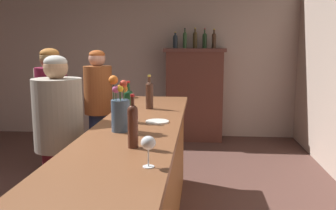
{
  "coord_description": "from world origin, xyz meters",
  "views": [
    {
      "loc": [
        1.08,
        -2.92,
        1.62
      ],
      "look_at": [
        0.79,
        0.31,
        1.08
      ],
      "focal_mm": 38.8,
      "sensor_mm": 36.0,
      "label": 1
    }
  ],
  "objects_px": {
    "wine_glass_front": "(148,144)",
    "display_bottle_midleft": "(185,39)",
    "flower_arrangement": "(120,110)",
    "display_bottle_midright": "(205,40)",
    "patron_tall": "(59,141)",
    "wine_bottle_malbec": "(149,94)",
    "wine_bottle_pinot": "(128,104)",
    "display_bottle_left": "(175,41)",
    "display_cabinet": "(195,93)",
    "wine_bottle_chardonnay": "(133,124)",
    "display_bottle_center": "(195,39)",
    "wine_glass_mid": "(118,107)",
    "patron_redhead": "(53,117)",
    "bar_counter": "(139,185)",
    "patron_in_navy": "(51,110)",
    "display_bottle_right": "(214,40)",
    "cheese_plate": "(157,122)",
    "patron_by_cabinet": "(99,107)"
  },
  "relations": [
    {
      "from": "wine_bottle_chardonnay",
      "to": "display_cabinet",
      "type": "bearing_deg",
      "value": 85.65
    },
    {
      "from": "wine_bottle_pinot",
      "to": "display_bottle_midright",
      "type": "xyz_separation_m",
      "value": [
        0.63,
        3.29,
        0.54
      ]
    },
    {
      "from": "wine_bottle_chardonnay",
      "to": "display_bottle_midright",
      "type": "xyz_separation_m",
      "value": [
        0.46,
        4.0,
        0.54
      ]
    },
    {
      "from": "display_bottle_center",
      "to": "display_bottle_midright",
      "type": "xyz_separation_m",
      "value": [
        0.16,
        0.0,
        -0.01
      ]
    },
    {
      "from": "display_bottle_midleft",
      "to": "patron_redhead",
      "type": "distance_m",
      "value": 2.97
    },
    {
      "from": "wine_bottle_chardonnay",
      "to": "wine_glass_front",
      "type": "distance_m",
      "value": 0.37
    },
    {
      "from": "display_bottle_left",
      "to": "patron_redhead",
      "type": "distance_m",
      "value": 2.91
    },
    {
      "from": "wine_glass_front",
      "to": "display_bottle_midleft",
      "type": "relative_size",
      "value": 0.49
    },
    {
      "from": "wine_glass_mid",
      "to": "display_bottle_midleft",
      "type": "distance_m",
      "value": 3.28
    },
    {
      "from": "wine_bottle_pinot",
      "to": "wine_glass_front",
      "type": "distance_m",
      "value": 1.1
    },
    {
      "from": "wine_bottle_pinot",
      "to": "patron_redhead",
      "type": "xyz_separation_m",
      "value": [
        -0.92,
        0.71,
        -0.27
      ]
    },
    {
      "from": "wine_glass_front",
      "to": "display_cabinet",
      "type": "bearing_deg",
      "value": 87.85
    },
    {
      "from": "display_cabinet",
      "to": "wine_glass_front",
      "type": "bearing_deg",
      "value": -92.15
    },
    {
      "from": "cheese_plate",
      "to": "patron_by_cabinet",
      "type": "distance_m",
      "value": 1.73
    },
    {
      "from": "cheese_plate",
      "to": "patron_tall",
      "type": "xyz_separation_m",
      "value": [
        -0.81,
        -0.0,
        -0.18
      ]
    },
    {
      "from": "display_bottle_right",
      "to": "patron_in_navy",
      "type": "bearing_deg",
      "value": -138.7
    },
    {
      "from": "display_bottle_left",
      "to": "patron_in_navy",
      "type": "bearing_deg",
      "value": -128.19
    },
    {
      "from": "display_bottle_midleft",
      "to": "patron_redhead",
      "type": "relative_size",
      "value": 0.21
    },
    {
      "from": "display_cabinet",
      "to": "patron_in_navy",
      "type": "distance_m",
      "value": 2.52
    },
    {
      "from": "display_cabinet",
      "to": "wine_bottle_chardonnay",
      "type": "bearing_deg",
      "value": -94.35
    },
    {
      "from": "display_bottle_left",
      "to": "flower_arrangement",
      "type": "bearing_deg",
      "value": -92.25
    },
    {
      "from": "wine_bottle_pinot",
      "to": "display_bottle_midright",
      "type": "relative_size",
      "value": 1.02
    },
    {
      "from": "wine_bottle_chardonnay",
      "to": "display_bottle_midright",
      "type": "relative_size",
      "value": 1.01
    },
    {
      "from": "wine_glass_front",
      "to": "patron_tall",
      "type": "relative_size",
      "value": 0.11
    },
    {
      "from": "bar_counter",
      "to": "wine_glass_front",
      "type": "relative_size",
      "value": 18.74
    },
    {
      "from": "wine_glass_front",
      "to": "display_bottle_center",
      "type": "xyz_separation_m",
      "value": [
        0.16,
        4.34,
        0.58
      ]
    },
    {
      "from": "bar_counter",
      "to": "cheese_plate",
      "type": "distance_m",
      "value": 0.53
    },
    {
      "from": "wine_glass_mid",
      "to": "wine_glass_front",
      "type": "bearing_deg",
      "value": -69.89
    },
    {
      "from": "patron_redhead",
      "to": "patron_in_navy",
      "type": "bearing_deg",
      "value": 133.09
    },
    {
      "from": "wine_bottle_chardonnay",
      "to": "bar_counter",
      "type": "bearing_deg",
      "value": 97.12
    },
    {
      "from": "display_bottle_midleft",
      "to": "wine_glass_front",
      "type": "bearing_deg",
      "value": -89.9
    },
    {
      "from": "patron_tall",
      "to": "wine_bottle_malbec",
      "type": "bearing_deg",
      "value": 49.97
    },
    {
      "from": "wine_glass_mid",
      "to": "patron_tall",
      "type": "xyz_separation_m",
      "value": [
        -0.48,
        -0.08,
        -0.28
      ]
    },
    {
      "from": "display_cabinet",
      "to": "patron_by_cabinet",
      "type": "height_order",
      "value": "display_cabinet"
    },
    {
      "from": "wine_bottle_malbec",
      "to": "display_bottle_left",
      "type": "relative_size",
      "value": 1.22
    },
    {
      "from": "wine_bottle_malbec",
      "to": "wine_glass_front",
      "type": "xyz_separation_m",
      "value": [
        0.23,
        -1.67,
        -0.02
      ]
    },
    {
      "from": "patron_tall",
      "to": "wine_glass_mid",
      "type": "bearing_deg",
      "value": 17.42
    },
    {
      "from": "bar_counter",
      "to": "patron_in_navy",
      "type": "height_order",
      "value": "patron_in_navy"
    },
    {
      "from": "wine_bottle_chardonnay",
      "to": "flower_arrangement",
      "type": "xyz_separation_m",
      "value": [
        -0.17,
        0.41,
        0.01
      ]
    },
    {
      "from": "flower_arrangement",
      "to": "display_bottle_midright",
      "type": "distance_m",
      "value": 3.69
    },
    {
      "from": "wine_bottle_chardonnay",
      "to": "patron_by_cabinet",
      "type": "relative_size",
      "value": 0.21
    },
    {
      "from": "display_bottle_right",
      "to": "bar_counter",
      "type": "bearing_deg",
      "value": -101.62
    },
    {
      "from": "wine_bottle_chardonnay",
      "to": "display_bottle_center",
      "type": "bearing_deg",
      "value": 85.68
    },
    {
      "from": "display_bottle_left",
      "to": "patron_by_cabinet",
      "type": "xyz_separation_m",
      "value": [
        -0.81,
        -1.81,
        -0.82
      ]
    },
    {
      "from": "display_bottle_midleft",
      "to": "display_bottle_right",
      "type": "relative_size",
      "value": 1.04
    },
    {
      "from": "cheese_plate",
      "to": "display_bottle_right",
      "type": "xyz_separation_m",
      "value": [
        0.55,
        3.28,
        0.68
      ]
    },
    {
      "from": "display_bottle_left",
      "to": "display_bottle_center",
      "type": "relative_size",
      "value": 0.81
    },
    {
      "from": "wine_bottle_malbec",
      "to": "flower_arrangement",
      "type": "relative_size",
      "value": 0.81
    },
    {
      "from": "display_bottle_midright",
      "to": "patron_tall",
      "type": "distance_m",
      "value": 3.61
    },
    {
      "from": "display_bottle_midleft",
      "to": "wine_bottle_malbec",
      "type": "bearing_deg",
      "value": -94.72
    }
  ]
}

